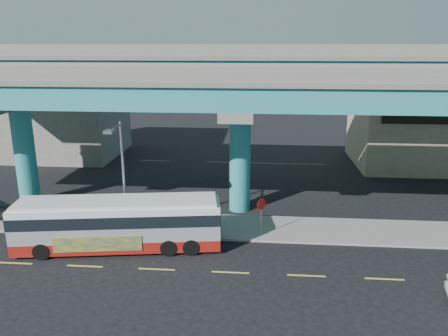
{
  "coord_description": "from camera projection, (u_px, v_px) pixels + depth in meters",
  "views": [
    {
      "loc": [
        1.43,
        -21.06,
        11.71
      ],
      "look_at": [
        -0.71,
        4.0,
        4.55
      ],
      "focal_mm": 35.0,
      "sensor_mm": 36.0,
      "label": 1
    }
  ],
  "objects": [
    {
      "name": "building_beige",
      "position": [
        429.0,
        130.0,
        43.09
      ],
      "size": [
        14.0,
        10.23,
        7.0
      ],
      "color": "tan",
      "rests_on": "ground"
    },
    {
      "name": "sidewalk",
      "position": [
        237.0,
        227.0,
        28.75
      ],
      "size": [
        70.0,
        4.0,
        0.15
      ],
      "primitive_type": "cube",
      "color": "gray",
      "rests_on": "ground"
    },
    {
      "name": "ground",
      "position": [
        231.0,
        270.0,
        23.5
      ],
      "size": [
        120.0,
        120.0,
        0.0
      ],
      "primitive_type": "plane",
      "color": "black",
      "rests_on": "ground"
    },
    {
      "name": "transit_bus",
      "position": [
        119.0,
        222.0,
        25.51
      ],
      "size": [
        12.15,
        4.31,
        3.06
      ],
      "rotation": [
        0.0,
        0.0,
        0.15
      ],
      "color": "maroon",
      "rests_on": "ground"
    },
    {
      "name": "lane_markings",
      "position": [
        230.0,
        272.0,
        23.21
      ],
      "size": [
        58.0,
        0.12,
        0.01
      ],
      "color": "#D8C64C",
      "rests_on": "ground"
    },
    {
      "name": "viaduct",
      "position": [
        241.0,
        83.0,
        29.73
      ],
      "size": [
        52.0,
        12.4,
        11.7
      ],
      "color": "teal",
      "rests_on": "ground"
    },
    {
      "name": "building_concrete",
      "position": [
        61.0,
        114.0,
        46.91
      ],
      "size": [
        12.0,
        10.0,
        9.0
      ],
      "primitive_type": "cube",
      "color": "gray",
      "rests_on": "ground"
    },
    {
      "name": "stop_sign",
      "position": [
        261.0,
        209.0,
        26.85
      ],
      "size": [
        0.53,
        0.56,
        2.47
      ],
      "rotation": [
        0.0,
        0.0,
        0.42
      ],
      "color": "gray",
      "rests_on": "sidewalk"
    },
    {
      "name": "street_lamp",
      "position": [
        120.0,
        164.0,
        26.06
      ],
      "size": [
        0.5,
        2.36,
        7.15
      ],
      "color": "gray",
      "rests_on": "sidewalk"
    }
  ]
}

